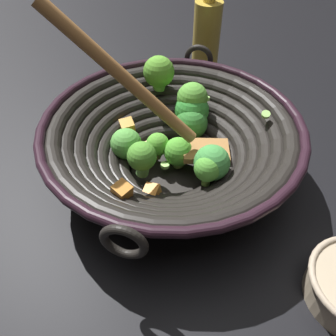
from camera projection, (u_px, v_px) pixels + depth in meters
ground_plane at (171, 172)px, 0.56m from camera, size 4.00×4.00×0.00m
wok at (172, 140)px, 0.52m from camera, size 0.39×0.39×0.28m
cooking_oil_bottle at (206, 40)px, 0.71m from camera, size 0.06×0.06×0.22m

